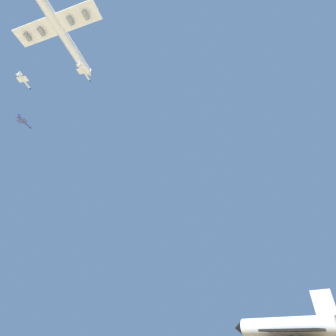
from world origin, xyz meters
TOP-DOWN VIEW (x-y plane):
  - space_shuttle at (-3.42, 1.47)m, footprint 38.29×28.31m
  - carrier_jet at (35.12, 109.58)m, footprint 58.66×63.52m
  - chase_jet_lead at (111.90, 114.91)m, footprint 12.15×13.44m
  - chase_jet_left_wing at (49.54, 85.37)m, footprint 12.54×13.11m
  - chase_jet_right_wing at (87.90, 122.53)m, footprint 13.26×12.37m

SIDE VIEW (x-z plane):
  - space_shuttle at x=-3.42m, z-range -2.55..13.25m
  - chase_jet_lead at x=111.90m, z-range 143.40..147.40m
  - chase_jet_left_wing at x=49.54m, z-range 153.31..157.31m
  - chase_jet_right_wing at x=87.90m, z-range 162.44..166.44m
  - carrier_jet at x=35.12m, z-range 160.43..178.89m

